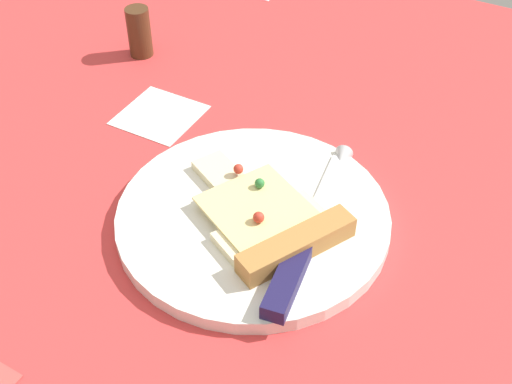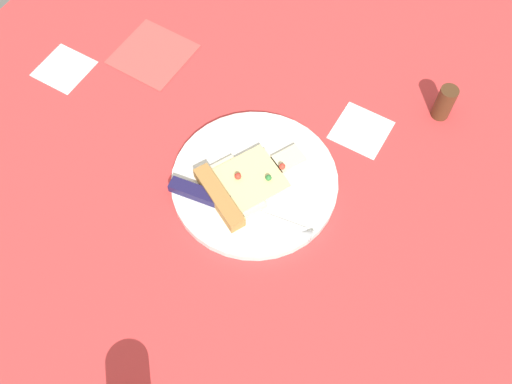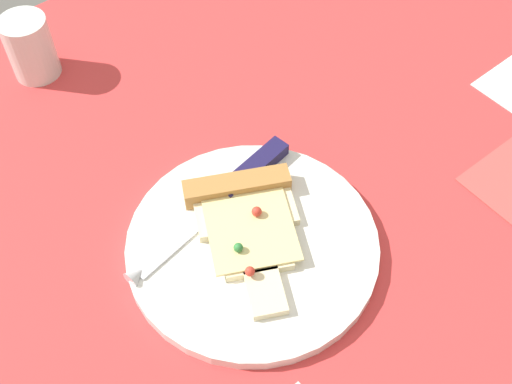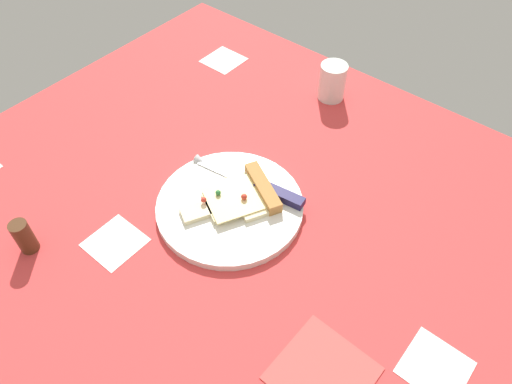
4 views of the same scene
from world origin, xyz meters
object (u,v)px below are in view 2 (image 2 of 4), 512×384
pepper_shaker (445,103)px  knife (226,204)px  napkin (153,54)px  plate (255,182)px  pizza_slice (241,184)px

pepper_shaker → knife: bearing=-32.5°
knife → pepper_shaker: 41.78cm
pepper_shaker → napkin: 53.77cm
plate → knife: size_ratio=1.13×
plate → pepper_shaker: (-28.80, 20.93, 2.58)cm
knife → pepper_shaker: pepper_shaker is taller
plate → pizza_slice: 3.04cm
plate → pizza_slice: pizza_slice is taller
plate → pizza_slice: (2.32, -1.20, 1.55)cm
plate → napkin: bearing=-115.2°
pepper_shaker → napkin: pepper_shaker is taller
pizza_slice → pepper_shaker: (-31.11, 22.14, 1.03)cm
plate → pizza_slice: size_ratio=1.43×
plate → napkin: 34.05cm
pizza_slice → napkin: pizza_slice is taller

